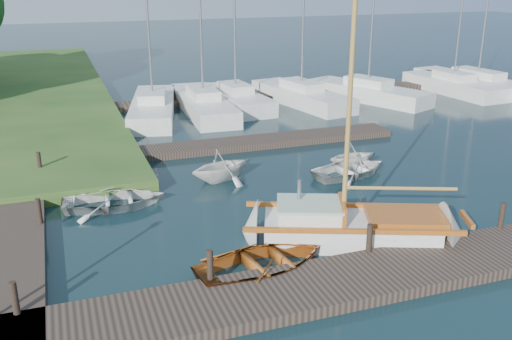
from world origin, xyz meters
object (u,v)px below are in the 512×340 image
object	(u,v)px
marina_boat_1	(203,102)
marina_boat_2	(236,97)
tender_b	(221,163)
marina_boat_6	(453,84)
mooring_post_4	(39,211)
tender_c	(351,167)
marina_boat_0	(153,106)
marina_boat_3	(301,94)
mooring_post_3	(502,215)
mooring_post_5	(39,162)
dinghy	(263,259)
mooring_post_2	(369,238)
sailboat	(355,230)
mooring_post_1	(210,265)
tender_d	(353,154)
mooring_post_0	(15,298)
marina_boat_4	(368,91)
marina_boat_7	(477,82)
tender_a	(114,197)

from	to	relation	value
marina_boat_1	marina_boat_2	distance (m)	2.21
tender_b	marina_boat_6	world-z (taller)	marina_boat_6
mooring_post_4	tender_c	world-z (taller)	mooring_post_4
marina_boat_0	marina_boat_3	world-z (taller)	marina_boat_3
marina_boat_0	tender_b	bearing A→B (deg)	-164.06
mooring_post_3	mooring_post_5	xyz separation A→B (m)	(-13.00, 10.00, 0.00)
tender_c	tender_b	bearing A→B (deg)	65.41
dinghy	marina_boat_6	distance (m)	27.04
marina_boat_0	mooring_post_2	bearing A→B (deg)	-159.37
sailboat	mooring_post_3	bearing A→B (deg)	5.47
mooring_post_2	marina_boat_0	size ratio (longest dim) A/B	0.07
tender_b	marina_boat_6	xyz separation A→B (m)	(19.11, 10.90, -0.10)
tender_b	marina_boat_0	distance (m)	11.25
mooring_post_1	mooring_post_4	bearing A→B (deg)	128.66
tender_b	marina_boat_1	xyz separation A→B (m)	(2.21, 11.14, -0.11)
tender_c	marina_boat_6	size ratio (longest dim) A/B	0.31
mooring_post_3	marina_boat_6	size ratio (longest dim) A/B	0.08
mooring_post_5	tender_d	distance (m)	12.35
sailboat	tender_c	xyz separation A→B (m)	(2.68, 5.16, -0.01)
mooring_post_0	mooring_post_3	distance (m)	13.50
tender_b	marina_boat_1	size ratio (longest dim) A/B	0.25
marina_boat_4	mooring_post_3	bearing A→B (deg)	137.89
marina_boat_2	marina_boat_6	size ratio (longest dim) A/B	1.03
marina_boat_3	mooring_post_1	bearing A→B (deg)	139.46
mooring_post_4	sailboat	distance (m)	9.55
marina_boat_3	marina_boat_7	world-z (taller)	marina_boat_3
tender_b	mooring_post_5	bearing A→B (deg)	52.76
dinghy	marina_boat_1	world-z (taller)	marina_boat_1
mooring_post_3	dinghy	bearing A→B (deg)	176.95
marina_boat_2	mooring_post_0	bearing A→B (deg)	144.66
mooring_post_3	tender_b	size ratio (longest dim) A/B	0.32
tender_b	mooring_post_0	bearing A→B (deg)	120.23
mooring_post_1	tender_b	world-z (taller)	tender_b
marina_boat_3	marina_boat_6	world-z (taller)	marina_boat_3
mooring_post_2	marina_boat_3	bearing A→B (deg)	71.34
mooring_post_3	mooring_post_4	world-z (taller)	same
mooring_post_1	dinghy	distance (m)	1.63
mooring_post_0	marina_boat_2	size ratio (longest dim) A/B	0.07
marina_boat_1	mooring_post_1	bearing A→B (deg)	168.25
tender_c	marina_boat_6	bearing A→B (deg)	-60.51
mooring_post_4	sailboat	size ratio (longest dim) A/B	0.08
sailboat	tender_c	bearing A→B (deg)	84.39
marina_boat_1	marina_boat_7	xyz separation A→B (m)	(18.98, -0.09, 0.00)
tender_c	marina_boat_3	size ratio (longest dim) A/B	0.26
tender_a	marina_boat_4	size ratio (longest dim) A/B	0.30
marina_boat_1	tender_b	bearing A→B (deg)	171.20
tender_b	tender_d	distance (m)	5.53
tender_d	marina_boat_7	distance (m)	19.34
mooring_post_3	marina_boat_7	distance (m)	23.75
tender_c	sailboat	bearing A→B (deg)	141.57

